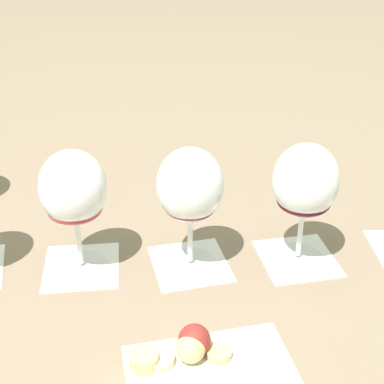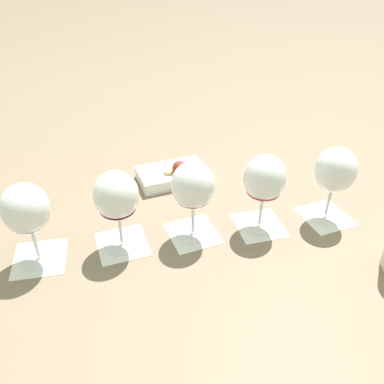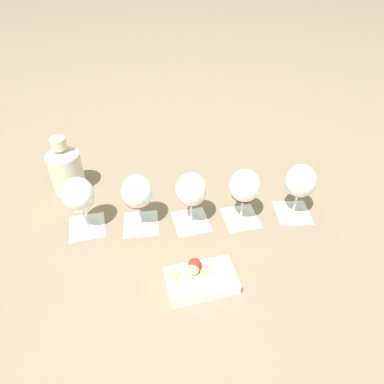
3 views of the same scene
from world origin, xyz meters
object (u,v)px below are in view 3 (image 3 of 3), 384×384
wine_glass_2 (193,192)px  wine_glass_0 (79,197)px  wine_glass_1 (137,194)px  snack_dish (200,279)px  wine_glass_3 (244,188)px  wine_glass_4 (300,183)px  ceramic_vase (66,168)px

wine_glass_2 → wine_glass_0: bearing=-165.3°
wine_glass_1 → wine_glass_2: size_ratio=1.00×
wine_glass_2 → snack_dish: (0.06, -0.21, -0.10)m
wine_glass_3 → snack_dish: bearing=-107.8°
wine_glass_3 → snack_dish: 0.28m
wine_glass_4 → wine_glass_0: bearing=-163.6°
wine_glass_1 → wine_glass_3: 0.30m
wine_glass_0 → wine_glass_1: (0.15, 0.04, 0.00)m
wine_glass_1 → wine_glass_4: size_ratio=1.00×
wine_glass_1 → ceramic_vase: (-0.28, 0.12, -0.03)m
wine_glass_0 → wine_glass_2: same height
wine_glass_4 → ceramic_vase: bearing=-178.5°
ceramic_vase → snack_dish: ceramic_vase is taller
wine_glass_1 → wine_glass_4: 0.46m
ceramic_vase → wine_glass_3: bearing=-3.5°
wine_glass_3 → wine_glass_2: bearing=-162.7°
wine_glass_0 → wine_glass_1: 0.16m
wine_glass_1 → wine_glass_2: same height
wine_glass_4 → snack_dish: bearing=-127.6°
wine_glass_1 → wine_glass_3: same height
wine_glass_4 → ceramic_vase: 0.72m
wine_glass_4 → snack_dish: size_ratio=0.87×
wine_glass_3 → wine_glass_1: bearing=-164.3°
wine_glass_1 → wine_glass_2: 0.15m
wine_glass_4 → wine_glass_1: bearing=-163.2°
wine_glass_1 → ceramic_vase: bearing=157.5°
ceramic_vase → wine_glass_0: bearing=-51.1°
wine_glass_1 → ceramic_vase: size_ratio=0.89×
wine_glass_2 → ceramic_vase: bearing=169.6°
snack_dish → ceramic_vase: bearing=149.2°
wine_glass_0 → wine_glass_1: bearing=15.2°
wine_glass_0 → wine_glass_4: bearing=16.4°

